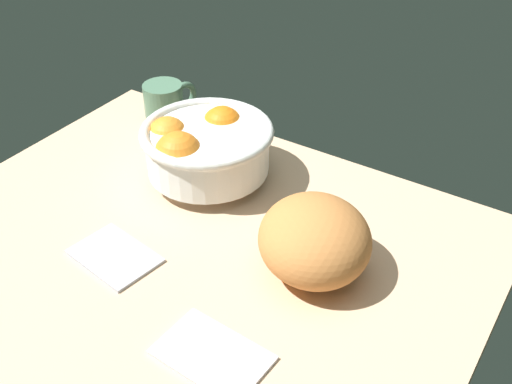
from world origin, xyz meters
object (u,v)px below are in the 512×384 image
Objects in this scene: napkin_folded at (212,354)px; napkin_spare at (114,255)px; fruit_bowl at (203,146)px; mug at (166,104)px; bread_loaf at (315,239)px.

napkin_folded and napkin_spare have the same top height.
fruit_bowl reaches higher than napkin_spare.
fruit_bowl is at bearing 147.59° from mug.
fruit_bowl is 1.88× the size of mug.
fruit_bowl is 19.78cm from mug.
napkin_spare is (-1.04, 22.34, -5.60)cm from fruit_bowl.
mug reaches higher than napkin_folded.
bread_loaf reaches higher than mug.
napkin_folded is (2.65, 19.40, -4.70)cm from bread_loaf.
bread_loaf is at bearing 154.43° from mug.
bread_loaf reaches higher than napkin_spare.
mug is at bearing -45.20° from napkin_folded.
napkin_folded is 22.41cm from napkin_spare.
mug reaches higher than napkin_spare.
fruit_bowl is at bearing -20.57° from bread_loaf.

